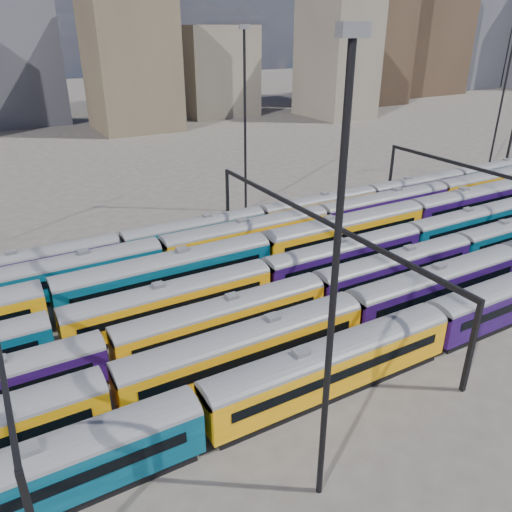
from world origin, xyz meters
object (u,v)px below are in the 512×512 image
rake_1 (352,310)px  mast_2 (334,287)px  rake_0 (434,322)px  rake_2 (223,316)px

rake_1 → mast_2: (-12.13, -12.00, 11.23)m
rake_0 → mast_2: 21.42m
rake_0 → mast_2: mast_2 is taller
rake_2 → mast_2: size_ratio=5.45×
rake_0 → rake_2: rake_0 is taller
rake_1 → mast_2: bearing=-135.3°
rake_2 → rake_0: bearing=-34.0°
rake_1 → rake_2: rake_1 is taller
rake_0 → rake_2: size_ratio=0.92×
rake_2 → mast_2: bearing=-96.8°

